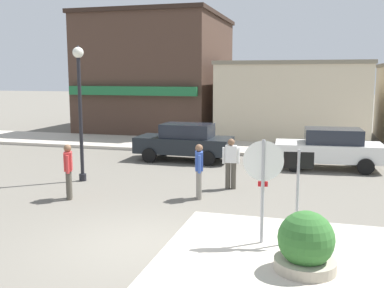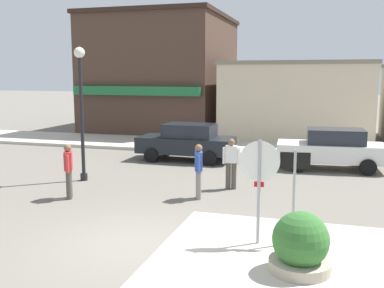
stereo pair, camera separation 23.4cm
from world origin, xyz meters
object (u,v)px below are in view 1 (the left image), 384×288
at_px(stop_sign, 263,178).
at_px(lamp_post, 80,94).
at_px(parked_car_nearest, 185,141).
at_px(pedestrian_crossing_far, 199,170).
at_px(pedestrian_crossing_near, 231,162).
at_px(parked_car_second, 330,148).
at_px(pedestrian_kerb_side, 68,170).
at_px(one_way_sign, 298,187).
at_px(planter, 306,248).

relative_size(stop_sign, lamp_post, 0.51).
xyz_separation_m(parked_car_nearest, pedestrian_crossing_far, (2.07, -5.58, 0.06)).
relative_size(parked_car_nearest, pedestrian_crossing_far, 2.49).
bearing_deg(stop_sign, pedestrian_crossing_near, 107.89).
bearing_deg(pedestrian_crossing_far, parked_car_nearest, 110.35).
distance_m(lamp_post, parked_car_nearest, 5.49).
height_order(parked_car_second, pedestrian_crossing_far, pedestrian_crossing_far).
height_order(pedestrian_crossing_far, pedestrian_kerb_side, same).
bearing_deg(one_way_sign, pedestrian_crossing_far, 132.18).
relative_size(planter, pedestrian_crossing_near, 0.76).
bearing_deg(pedestrian_crossing_near, one_way_sign, -64.10).
distance_m(one_way_sign, pedestrian_crossing_near, 5.13).
distance_m(parked_car_second, pedestrian_crossing_far, 6.61).
distance_m(stop_sign, pedestrian_kerb_side, 6.34).
height_order(parked_car_nearest, pedestrian_kerb_side, pedestrian_kerb_side).
height_order(pedestrian_crossing_near, pedestrian_crossing_far, same).
xyz_separation_m(parked_car_nearest, pedestrian_kerb_side, (-1.56, -6.63, 0.06)).
height_order(one_way_sign, planter, one_way_sign).
relative_size(stop_sign, pedestrian_crossing_far, 1.43).
xyz_separation_m(one_way_sign, pedestrian_crossing_near, (-2.23, 4.59, -0.46)).
bearing_deg(lamp_post, pedestrian_crossing_near, 3.21).
bearing_deg(stop_sign, pedestrian_kerb_side, 158.14).
bearing_deg(planter, pedestrian_crossing_far, 124.66).
xyz_separation_m(lamp_post, parked_car_second, (8.15, 4.34, -2.15)).
xyz_separation_m(planter, pedestrian_crossing_far, (-3.13, 4.52, 0.31)).
bearing_deg(one_way_sign, stop_sign, -164.66).
xyz_separation_m(lamp_post, pedestrian_crossing_far, (4.39, -1.10, -2.09)).
relative_size(stop_sign, parked_car_second, 0.56).
relative_size(one_way_sign, pedestrian_crossing_near, 1.30).
height_order(planter, pedestrian_crossing_near, pedestrian_crossing_near).
xyz_separation_m(one_way_sign, pedestrian_kerb_side, (-6.54, 2.16, -0.46)).
relative_size(lamp_post, pedestrian_crossing_near, 2.82).
height_order(one_way_sign, lamp_post, lamp_post).
relative_size(planter, parked_car_nearest, 0.30).
bearing_deg(planter, pedestrian_kerb_side, 152.79).
bearing_deg(lamp_post, pedestrian_crossing_far, -14.02).
height_order(lamp_post, parked_car_second, lamp_post).
bearing_deg(one_way_sign, planter, -80.57).
xyz_separation_m(parked_car_second, pedestrian_kerb_side, (-7.39, -6.49, 0.06)).
relative_size(one_way_sign, parked_car_nearest, 0.52).
xyz_separation_m(lamp_post, pedestrian_crossing_near, (5.07, 0.28, -2.09)).
bearing_deg(planter, one_way_sign, 99.43).
bearing_deg(lamp_post, planter, -36.78).
distance_m(pedestrian_crossing_near, pedestrian_kerb_side, 4.95).
bearing_deg(pedestrian_kerb_side, pedestrian_crossing_near, 29.42).
xyz_separation_m(stop_sign, pedestrian_kerb_side, (-5.85, 2.35, -0.65)).
distance_m(parked_car_nearest, pedestrian_crossing_far, 5.96).
bearing_deg(parked_car_second, planter, -93.63).
bearing_deg(planter, parked_car_nearest, 117.22).
xyz_separation_m(parked_car_second, pedestrian_crossing_near, (-3.08, -4.06, 0.06)).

